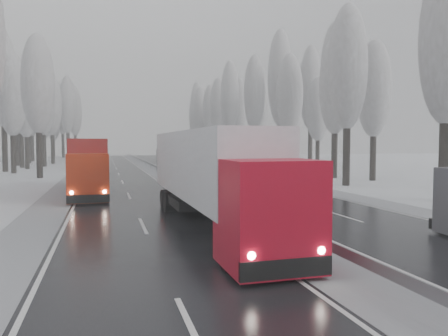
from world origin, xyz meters
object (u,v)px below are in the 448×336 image
truck_cream_box (250,158)px  truck_red_red (88,161)px  truck_red_white (212,172)px  truck_blue_box (232,161)px  box_truck_distant (165,154)px

truck_cream_box → truck_red_red: size_ratio=1.02×
truck_red_white → truck_blue_box: bearing=68.9°
truck_blue_box → truck_red_red: size_ratio=1.06×
truck_red_white → truck_red_red: 18.17m
truck_cream_box → truck_red_white: size_ratio=0.96×
truck_blue_box → truck_cream_box: truck_blue_box is taller
box_truck_distant → truck_red_red: truck_red_red is taller
truck_blue_box → truck_red_white: truck_red_white is taller
truck_blue_box → truck_red_white: size_ratio=1.00×
truck_blue_box → truck_cream_box: 9.34m
box_truck_distant → truck_cream_box: bearing=-93.7°
truck_blue_box → truck_red_red: (-10.50, 4.78, -0.13)m
truck_red_white → truck_red_red: size_ratio=1.06×
box_truck_distant → truck_blue_box: bearing=-97.7°
truck_cream_box → truck_red_red: 15.12m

